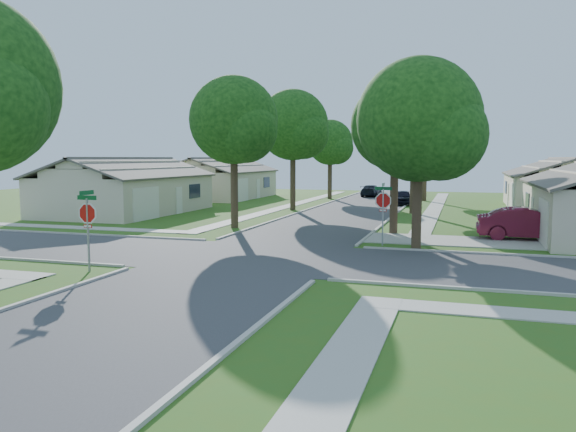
% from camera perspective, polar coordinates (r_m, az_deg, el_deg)
% --- Properties ---
extents(ground, '(100.00, 100.00, 0.00)m').
position_cam_1_polar(ground, '(23.72, -3.37, -4.17)').
color(ground, '#3A5D19').
rests_on(ground, ground).
extents(road_ns, '(7.00, 100.00, 0.02)m').
position_cam_1_polar(road_ns, '(23.72, -3.37, -4.16)').
color(road_ns, '#333335').
rests_on(road_ns, ground).
extents(sidewalk_ne, '(1.20, 40.00, 0.04)m').
position_cam_1_polar(sidewalk_ne, '(48.06, 14.69, 0.79)').
color(sidewalk_ne, '#9E9B91').
rests_on(sidewalk_ne, ground).
extents(sidewalk_nw, '(1.20, 40.00, 0.04)m').
position_cam_1_polar(sidewalk_nw, '(50.12, 0.62, 1.18)').
color(sidewalk_nw, '#9E9B91').
rests_on(sidewalk_nw, ground).
extents(driveway, '(8.80, 3.60, 0.05)m').
position_cam_1_polar(driveway, '(29.23, 16.44, -2.44)').
color(driveway, '#9E9B91').
rests_on(driveway, ground).
extents(stop_sign_sw, '(1.05, 0.80, 2.98)m').
position_cam_1_polar(stop_sign_sw, '(21.60, -19.70, -0.06)').
color(stop_sign_sw, gray).
rests_on(stop_sign_sw, ground).
extents(stop_sign_ne, '(1.05, 0.80, 2.98)m').
position_cam_1_polar(stop_sign_ne, '(26.86, 9.64, 1.31)').
color(stop_sign_ne, gray).
rests_on(stop_sign_ne, ground).
extents(tree_e_near, '(4.97, 4.80, 8.28)m').
position_cam_1_polar(tree_e_near, '(31.08, 10.93, 8.56)').
color(tree_e_near, '#38281C').
rests_on(tree_e_near, ground).
extents(tree_e_mid, '(5.59, 5.40, 9.21)m').
position_cam_1_polar(tree_e_mid, '(43.04, 12.78, 8.57)').
color(tree_e_mid, '#38281C').
rests_on(tree_e_mid, ground).
extents(tree_e_far, '(5.17, 5.00, 8.72)m').
position_cam_1_polar(tree_e_far, '(55.98, 13.86, 7.61)').
color(tree_e_far, '#38281C').
rests_on(tree_e_far, ground).
extents(tree_w_near, '(5.38, 5.20, 8.97)m').
position_cam_1_polar(tree_w_near, '(33.50, -5.45, 9.25)').
color(tree_w_near, '#38281C').
rests_on(tree_w_near, ground).
extents(tree_w_mid, '(5.80, 5.60, 9.56)m').
position_cam_1_polar(tree_w_mid, '(44.81, 0.58, 8.90)').
color(tree_w_mid, '#38281C').
rests_on(tree_w_mid, ground).
extents(tree_w_far, '(4.76, 4.60, 8.04)m').
position_cam_1_polar(tree_w_far, '(57.33, 4.35, 7.25)').
color(tree_w_far, '#38281C').
rests_on(tree_w_far, ground).
extents(tree_ne_corner, '(5.80, 5.60, 8.66)m').
position_cam_1_polar(tree_ne_corner, '(26.15, 13.28, 8.92)').
color(tree_ne_corner, '#38281C').
rests_on(tree_ne_corner, ground).
extents(house_ne_far, '(8.42, 13.60, 4.23)m').
position_cam_1_polar(house_ne_far, '(51.48, 25.97, 2.38)').
color(house_ne_far, '#B6A890').
rests_on(house_ne_far, ground).
extents(house_nw_near, '(8.42, 13.60, 4.23)m').
position_cam_1_polar(house_nw_near, '(44.19, -16.02, 2.26)').
color(house_nw_near, '#B6A890').
rests_on(house_nw_near, ground).
extents(house_nw_far, '(8.42, 13.60, 4.23)m').
position_cam_1_polar(house_nw_far, '(59.11, -6.92, 3.31)').
color(house_nw_far, '#B6A890').
rests_on(house_nw_far, ground).
extents(car_driveway, '(5.04, 1.84, 1.65)m').
position_cam_1_polar(car_driveway, '(30.88, 23.23, -0.75)').
color(car_driveway, maroon).
rests_on(car_driveway, ground).
extents(car_curb_east, '(1.96, 4.01, 1.32)m').
position_cam_1_polar(car_curb_east, '(51.01, 11.60, 1.86)').
color(car_curb_east, black).
rests_on(car_curb_east, ground).
extents(car_curb_west, '(1.91, 4.38, 1.25)m').
position_cam_1_polar(car_curb_west, '(61.38, 8.45, 2.55)').
color(car_curb_west, black).
rests_on(car_curb_west, ground).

